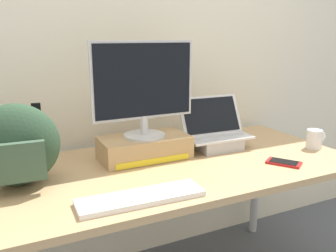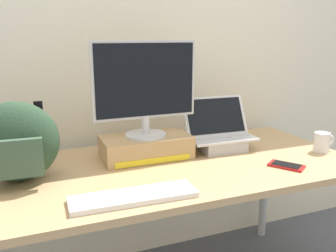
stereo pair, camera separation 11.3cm
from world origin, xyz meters
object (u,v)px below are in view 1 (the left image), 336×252
desktop_monitor (144,87)px  coffee_mug (314,139)px  toner_box_yellow (145,147)px  open_laptop (215,137)px  cell_phone (284,163)px  external_keyboard (141,197)px  messenger_backpack (15,146)px

desktop_monitor → coffee_mug: bearing=-16.2°
toner_box_yellow → open_laptop: (0.39, -0.01, 0.00)m
toner_box_yellow → cell_phone: (0.54, -0.35, -0.05)m
desktop_monitor → cell_phone: (0.54, -0.35, -0.33)m
toner_box_yellow → external_keyboard: bearing=-113.9°
messenger_backpack → cell_phone: (1.10, -0.27, -0.16)m
external_keyboard → desktop_monitor: bearing=68.0°
desktop_monitor → open_laptop: 0.48m
open_laptop → toner_box_yellow: bearing=-178.6°
external_keyboard → cell_phone: external_keyboard is taller
external_keyboard → messenger_backpack: size_ratio=1.35×
toner_box_yellow → open_laptop: bearing=-0.9°
external_keyboard → messenger_backpack: messenger_backpack is taller
coffee_mug → open_laptop: bearing=152.9°
external_keyboard → coffee_mug: size_ratio=3.85×
desktop_monitor → coffee_mug: size_ratio=4.09×
open_laptop → messenger_backpack: (-0.95, -0.08, 0.10)m
toner_box_yellow → external_keyboard: (-0.18, -0.41, -0.04)m
open_laptop → cell_phone: 0.38m
toner_box_yellow → coffee_mug: 0.88m
desktop_monitor → external_keyboard: (-0.18, -0.41, -0.33)m
open_laptop → messenger_backpack: bearing=-173.3°
open_laptop → external_keyboard: (-0.57, -0.41, -0.05)m
toner_box_yellow → cell_phone: 0.65m
messenger_backpack → cell_phone: 1.15m
open_laptop → external_keyboard: size_ratio=0.76×
external_keyboard → cell_phone: bearing=7.0°
open_laptop → cell_phone: bearing=-64.1°
desktop_monitor → cell_phone: desktop_monitor is taller
messenger_backpack → coffee_mug: size_ratio=2.86×
external_keyboard → coffee_mug: 1.05m
external_keyboard → cell_phone: size_ratio=2.72×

